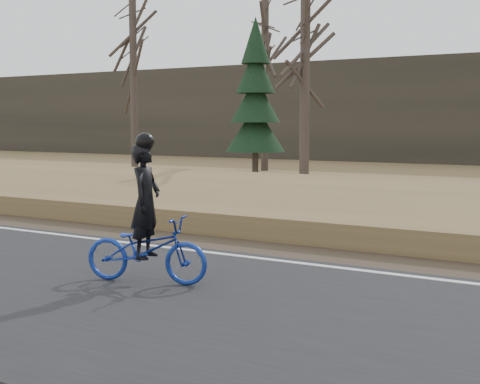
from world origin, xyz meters
The scene contains 13 objects.
ground centered at (0.00, 0.00, 0.00)m, with size 120.00×120.00×0.00m, color olive.
road centered at (0.00, -2.50, 0.03)m, with size 120.00×6.00×0.06m, color black.
edge_line centered at (0.00, 0.20, 0.07)m, with size 120.00×0.12×0.01m, color silver.
shoulder centered at (0.00, 1.20, 0.02)m, with size 120.00×1.60×0.04m, color #473A2B.
embankment centered at (0.00, 4.20, 0.22)m, with size 120.00×5.00×0.44m, color olive.
ballast centered at (0.00, 8.00, 0.23)m, with size 120.00×3.00×0.45m, color slate.
railroad centered at (0.00, 8.00, 0.53)m, with size 120.00×2.40×0.29m.
treeline_backdrop centered at (0.00, 30.00, 3.00)m, with size 120.00×4.00×6.00m, color #383328.
cyclist centered at (2.36, -2.03, 0.71)m, with size 1.88×1.06×2.08m.
bare_tree_far_left centered at (-12.71, 15.83, 4.21)m, with size 0.36×0.36×8.41m, color #4A3D36.
bare_tree_left centered at (-7.23, 18.84, 4.04)m, with size 0.36×0.36×8.07m, color #4A3D36.
bare_tree_near_left centered at (-2.34, 12.92, 3.43)m, with size 0.36×0.36×6.87m, color #4A3D36.
conifer centered at (-6.23, 16.19, 3.23)m, with size 2.60×2.60×6.82m.
Camera 1 is at (8.15, -9.18, 2.27)m, focal length 50.00 mm.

